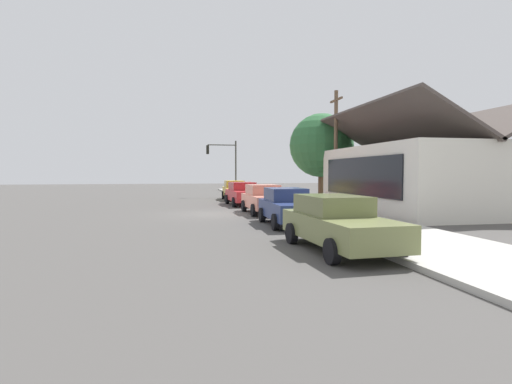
% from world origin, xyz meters
% --- Properties ---
extents(ground_plane, '(120.00, 120.00, 0.00)m').
position_xyz_m(ground_plane, '(0.00, 0.00, 0.00)').
color(ground_plane, '#4C4947').
extents(sidewalk_curb, '(60.00, 4.20, 0.16)m').
position_xyz_m(sidewalk_curb, '(0.00, 5.60, 0.08)').
color(sidewalk_curb, '#B2AFA8').
rests_on(sidewalk_curb, ground).
extents(car_mustard, '(4.96, 2.10, 1.59)m').
position_xyz_m(car_mustard, '(-11.01, 2.89, 0.82)').
color(car_mustard, gold).
rests_on(car_mustard, ground).
extents(car_cherry, '(4.70, 2.14, 1.59)m').
position_xyz_m(car_cherry, '(-5.62, 2.69, 0.82)').
color(car_cherry, red).
rests_on(car_cherry, ground).
extents(car_coral, '(4.44, 2.08, 1.59)m').
position_xyz_m(car_coral, '(0.22, 2.89, 0.81)').
color(car_coral, '#EA8C75').
rests_on(car_coral, ground).
extents(car_navy, '(4.39, 2.02, 1.59)m').
position_xyz_m(car_navy, '(5.24, 2.80, 0.81)').
color(car_navy, navy).
rests_on(car_navy, ground).
extents(car_olive, '(4.95, 2.24, 1.59)m').
position_xyz_m(car_olive, '(10.96, 2.69, 0.82)').
color(car_olive, olive).
rests_on(car_olive, ground).
extents(storefront_building, '(11.59, 8.14, 5.96)m').
position_xyz_m(storefront_building, '(1.21, 11.98, 2.02)').
color(storefront_building, silver).
rests_on(storefront_building, ground).
extents(shade_tree, '(4.69, 4.69, 6.61)m').
position_xyz_m(shade_tree, '(-6.28, 8.67, 4.25)').
color(shade_tree, brown).
rests_on(shade_tree, ground).
extents(traffic_light_main, '(0.37, 2.79, 5.20)m').
position_xyz_m(traffic_light_main, '(-15.09, 2.54, 3.49)').
color(traffic_light_main, '#383833').
rests_on(traffic_light_main, ground).
extents(utility_pole_wooden, '(1.80, 0.24, 7.50)m').
position_xyz_m(utility_pole_wooden, '(-2.45, 8.20, 3.93)').
color(utility_pole_wooden, brown).
rests_on(utility_pole_wooden, ground).
extents(fire_hydrant_red, '(0.22, 0.22, 0.71)m').
position_xyz_m(fire_hydrant_red, '(6.99, 4.20, 0.50)').
color(fire_hydrant_red, red).
rests_on(fire_hydrant_red, sidewalk_curb).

